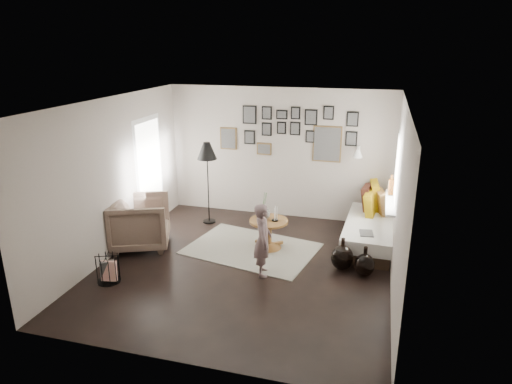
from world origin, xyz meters
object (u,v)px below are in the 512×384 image
(daybed, at_px, (370,228))
(floor_lamp, at_px, (207,154))
(demijohn_large, at_px, (342,257))
(pedestal_table, at_px, (269,235))
(magazine_basket, at_px, (108,269))
(demijohn_small, at_px, (364,265))
(child, at_px, (263,240))
(vase, at_px, (265,211))
(armchair, at_px, (140,223))

(daybed, distance_m, floor_lamp, 3.31)
(demijohn_large, bearing_deg, floor_lamp, 154.36)
(pedestal_table, xyz_separation_m, magazine_basket, (-2.03, -1.76, -0.04))
(pedestal_table, height_order, demijohn_large, demijohn_large)
(floor_lamp, bearing_deg, demijohn_small, -24.91)
(pedestal_table, height_order, floor_lamp, floor_lamp)
(child, bearing_deg, floor_lamp, 24.60)
(vase, bearing_deg, floor_lamp, 148.11)
(pedestal_table, distance_m, child, 0.99)
(daybed, bearing_deg, armchair, -159.91)
(pedestal_table, xyz_separation_m, demijohn_large, (1.30, -0.45, -0.04))
(demijohn_large, relative_size, child, 0.46)
(pedestal_table, relative_size, magazine_basket, 1.56)
(daybed, height_order, floor_lamp, floor_lamp)
(magazine_basket, bearing_deg, demijohn_large, 21.55)
(demijohn_large, bearing_deg, magazine_basket, -158.45)
(child, bearing_deg, demijohn_large, -84.27)
(vase, distance_m, armchair, 2.16)
(demijohn_small, bearing_deg, child, -166.69)
(floor_lamp, bearing_deg, demijohn_large, -25.64)
(child, bearing_deg, vase, -3.81)
(demijohn_small, bearing_deg, armchair, 179.15)
(armchair, relative_size, child, 0.85)
(armchair, xyz_separation_m, child, (2.30, -0.41, 0.13))
(demijohn_large, xyz_separation_m, demijohn_small, (0.35, -0.12, -0.02))
(vase, distance_m, magazine_basket, 2.68)
(daybed, bearing_deg, vase, -156.28)
(daybed, distance_m, demijohn_small, 1.28)
(magazine_basket, bearing_deg, pedestal_table, 41.01)
(daybed, xyz_separation_m, demijohn_large, (-0.38, -1.15, -0.08))
(daybed, height_order, magazine_basket, daybed)
(magazine_basket, bearing_deg, vase, 42.47)
(daybed, height_order, armchair, daybed)
(pedestal_table, distance_m, armchair, 2.23)
(pedestal_table, bearing_deg, vase, 165.96)
(floor_lamp, relative_size, demijohn_small, 3.35)
(magazine_basket, bearing_deg, floor_lamp, 77.17)
(vase, xyz_separation_m, child, (0.22, -0.95, -0.10))
(floor_lamp, relative_size, child, 1.41)
(vase, xyz_separation_m, magazine_basket, (-1.95, -1.78, -0.47))
(magazine_basket, bearing_deg, daybed, 33.62)
(demijohn_large, distance_m, child, 1.31)
(daybed, relative_size, floor_lamp, 1.24)
(demijohn_small, bearing_deg, magazine_basket, -162.01)
(daybed, distance_m, armchair, 4.03)
(demijohn_small, xyz_separation_m, child, (-1.51, -0.36, 0.39))
(demijohn_large, distance_m, demijohn_small, 0.37)
(armchair, height_order, floor_lamp, floor_lamp)
(pedestal_table, height_order, magazine_basket, pedestal_table)
(child, bearing_deg, pedestal_table, -8.31)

